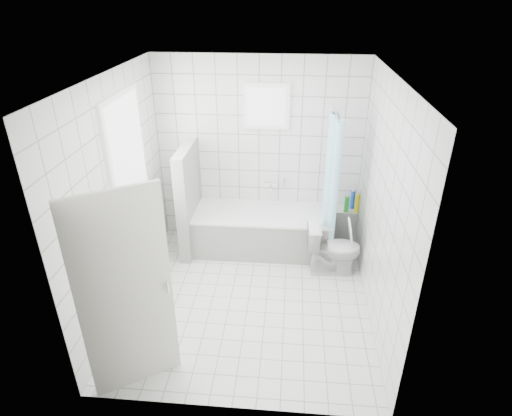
{
  "coord_description": "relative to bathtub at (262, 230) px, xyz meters",
  "views": [
    {
      "loc": [
        0.44,
        -4.03,
        3.35
      ],
      "look_at": [
        0.06,
        0.35,
        1.05
      ],
      "focal_mm": 30.0,
      "sensor_mm": 36.0,
      "label": 1
    }
  ],
  "objects": [
    {
      "name": "wall_left",
      "position": [
        -1.47,
        -1.12,
        1.01
      ],
      "size": [
        0.02,
        3.0,
        2.6
      ],
      "primitive_type": "cube",
      "color": "white",
      "rests_on": "ground"
    },
    {
      "name": "ceiling",
      "position": [
        -0.07,
        -1.12,
        2.31
      ],
      "size": [
        3.0,
        3.0,
        0.0
      ],
      "primitive_type": "plane",
      "rotation": [
        3.14,
        0.0,
        0.0
      ],
      "color": "white",
      "rests_on": "ground"
    },
    {
      "name": "window_back",
      "position": [
        0.03,
        0.33,
        1.66
      ],
      "size": [
        0.5,
        0.01,
        0.5
      ],
      "primitive_type": "cube",
      "color": "white",
      "rests_on": "wall_back"
    },
    {
      "name": "shower_curtain",
      "position": [
        0.88,
        -0.16,
        0.81
      ],
      "size": [
        0.14,
        0.48,
        1.78
      ],
      "primitive_type": null,
      "color": "#56D5FE",
      "rests_on": "curtain_rod"
    },
    {
      "name": "bathtub",
      "position": [
        0.0,
        0.0,
        0.0
      ],
      "size": [
        1.87,
        0.77,
        0.58
      ],
      "color": "white",
      "rests_on": "ground"
    },
    {
      "name": "partition_wall",
      "position": [
        -1.0,
        -0.05,
        0.46
      ],
      "size": [
        0.15,
        0.85,
        1.5
      ],
      "primitive_type": "cube",
      "color": "white",
      "rests_on": "ground"
    },
    {
      "name": "wall_right",
      "position": [
        1.33,
        -1.12,
        1.01
      ],
      "size": [
        0.02,
        3.0,
        2.6
      ],
      "primitive_type": "cube",
      "color": "white",
      "rests_on": "ground"
    },
    {
      "name": "ground",
      "position": [
        -0.07,
        -1.12,
        -0.29
      ],
      "size": [
        3.0,
        3.0,
        0.0
      ],
      "primitive_type": "plane",
      "color": "white",
      "rests_on": "ground"
    },
    {
      "name": "ledge_bottles",
      "position": [
        1.24,
        0.22,
        0.39
      ],
      "size": [
        0.2,
        0.18,
        0.27
      ],
      "color": "green",
      "rests_on": "tiled_ledge"
    },
    {
      "name": "tiled_ledge",
      "position": [
        1.22,
        0.25,
        -0.02
      ],
      "size": [
        0.4,
        0.24,
        0.55
      ],
      "primitive_type": "cube",
      "color": "white",
      "rests_on": "ground"
    },
    {
      "name": "wall_front",
      "position": [
        -0.07,
        -2.62,
        1.01
      ],
      "size": [
        2.8,
        0.02,
        2.6
      ],
      "primitive_type": "cube",
      "color": "white",
      "rests_on": "ground"
    },
    {
      "name": "tub_faucet",
      "position": [
        0.1,
        0.33,
        0.56
      ],
      "size": [
        0.18,
        0.06,
        0.06
      ],
      "primitive_type": "cube",
      "color": "silver",
      "rests_on": "wall_back"
    },
    {
      "name": "window_sill",
      "position": [
        -1.38,
        -0.82,
        0.57
      ],
      "size": [
        0.18,
        1.02,
        0.08
      ],
      "primitive_type": "cube",
      "color": "white",
      "rests_on": "wall_left"
    },
    {
      "name": "window_left",
      "position": [
        -1.43,
        -0.82,
        1.31
      ],
      "size": [
        0.01,
        0.9,
        1.4
      ],
      "primitive_type": "cube",
      "color": "white",
      "rests_on": "wall_left"
    },
    {
      "name": "door",
      "position": [
        -0.99,
        -2.39,
        0.71
      ],
      "size": [
        0.69,
        0.47,
        2.0
      ],
      "primitive_type": "cube",
      "rotation": [
        0.0,
        0.0,
        -0.99
      ],
      "color": "silver",
      "rests_on": "ground"
    },
    {
      "name": "toilet",
      "position": [
        0.96,
        -0.47,
        0.06
      ],
      "size": [
        0.7,
        0.43,
        0.7
      ],
      "primitive_type": "imported",
      "rotation": [
        0.0,
        0.0,
        1.62
      ],
      "color": "white",
      "rests_on": "ground"
    },
    {
      "name": "sill_bottles",
      "position": [
        -1.37,
        -0.95,
        0.73
      ],
      "size": [
        0.17,
        0.76,
        0.31
      ],
      "color": "#33C2E5",
      "rests_on": "window_sill"
    },
    {
      "name": "curtain_rod",
      "position": [
        0.88,
        -0.02,
        1.71
      ],
      "size": [
        0.02,
        0.8,
        0.02
      ],
      "primitive_type": "cylinder",
      "rotation": [
        1.57,
        0.0,
        0.0
      ],
      "color": "silver",
      "rests_on": "wall_back"
    },
    {
      "name": "wall_back",
      "position": [
        -0.07,
        0.38,
        1.01
      ],
      "size": [
        2.8,
        0.02,
        2.6
      ],
      "primitive_type": "cube",
      "color": "white",
      "rests_on": "ground"
    }
  ]
}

